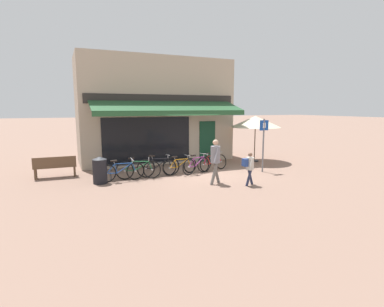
# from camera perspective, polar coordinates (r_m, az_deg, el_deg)

# --- Properties ---
(ground_plane) EXTENTS (160.00, 160.00, 0.00)m
(ground_plane) POSITION_cam_1_polar(r_m,az_deg,el_deg) (12.93, 2.23, -3.78)
(ground_plane) COLOR #846656
(shop_front) EXTENTS (7.82, 4.64, 5.29)m
(shop_front) POSITION_cam_1_polar(r_m,az_deg,el_deg) (16.14, -7.01, 8.12)
(shop_front) COLOR tan
(shop_front) RESTS_ON ground_plane
(bike_rack_rail) EXTENTS (4.75, 0.04, 0.57)m
(bike_rack_rail) POSITION_cam_1_polar(r_m,az_deg,el_deg) (12.58, -4.72, -1.88)
(bike_rack_rail) COLOR #47494F
(bike_rack_rail) RESTS_ON ground_plane
(bicycle_blue) EXTENTS (1.80, 0.52, 0.86)m
(bicycle_blue) POSITION_cam_1_polar(r_m,az_deg,el_deg) (11.77, -13.33, -3.36)
(bicycle_blue) COLOR black
(bicycle_blue) RESTS_ON ground_plane
(bicycle_green) EXTENTS (1.75, 0.59, 0.87)m
(bicycle_green) POSITION_cam_1_polar(r_m,az_deg,el_deg) (12.02, -10.19, -3.01)
(bicycle_green) COLOR black
(bicycle_green) RESTS_ON ground_plane
(bicycle_black) EXTENTS (1.81, 0.52, 0.89)m
(bicycle_black) POSITION_cam_1_polar(r_m,az_deg,el_deg) (12.35, -6.40, -2.53)
(bicycle_black) COLOR black
(bicycle_black) RESTS_ON ground_plane
(bicycle_orange) EXTENTS (1.65, 0.52, 0.79)m
(bicycle_orange) POSITION_cam_1_polar(r_m,az_deg,el_deg) (12.69, -2.33, -2.38)
(bicycle_orange) COLOR black
(bicycle_orange) RESTS_ON ground_plane
(bicycle_purple) EXTENTS (1.62, 0.70, 0.84)m
(bicycle_purple) POSITION_cam_1_polar(r_m,az_deg,el_deg) (12.81, 1.02, -2.17)
(bicycle_purple) COLOR black
(bicycle_purple) RESTS_ON ground_plane
(bicycle_red) EXTENTS (1.75, 0.73, 0.84)m
(bicycle_red) POSITION_cam_1_polar(r_m,az_deg,el_deg) (13.44, 3.86, -1.72)
(bicycle_red) COLOR black
(bicycle_red) RESTS_ON ground_plane
(pedestrian_adult) EXTENTS (0.55, 0.61, 1.66)m
(pedestrian_adult) POSITION_cam_1_polar(r_m,az_deg,el_deg) (11.04, 4.47, -0.66)
(pedestrian_adult) COLOR slate
(pedestrian_adult) RESTS_ON ground_plane
(pedestrian_child) EXTENTS (0.50, 0.45, 1.21)m
(pedestrian_child) POSITION_cam_1_polar(r_m,az_deg,el_deg) (11.00, 10.84, -2.18)
(pedestrian_child) COLOR #282D47
(pedestrian_child) RESTS_ON ground_plane
(litter_bin) EXTENTS (0.53, 0.53, 1.01)m
(litter_bin) POSITION_cam_1_polar(r_m,az_deg,el_deg) (11.64, -17.14, -3.01)
(litter_bin) COLOR black
(litter_bin) RESTS_ON ground_plane
(parking_sign) EXTENTS (0.44, 0.07, 2.33)m
(parking_sign) POSITION_cam_1_polar(r_m,az_deg,el_deg) (13.34, 13.46, 2.60)
(parking_sign) COLOR slate
(parking_sign) RESTS_ON ground_plane
(cafe_parasol) EXTENTS (2.58, 2.58, 2.38)m
(cafe_parasol) POSITION_cam_1_polar(r_m,az_deg,el_deg) (15.85, 11.99, 5.94)
(cafe_parasol) COLOR #4C3D2D
(cafe_parasol) RESTS_ON ground_plane
(park_bench) EXTENTS (1.61, 0.48, 0.87)m
(park_bench) POSITION_cam_1_polar(r_m,az_deg,el_deg) (13.21, -24.63, -2.26)
(park_bench) COLOR brown
(park_bench) RESTS_ON ground_plane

